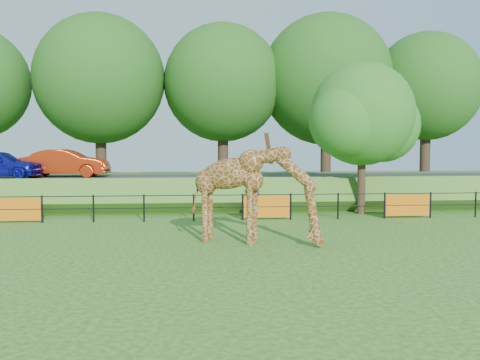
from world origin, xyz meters
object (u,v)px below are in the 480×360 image
(giraffe, at_px, (256,195))
(tree_east, at_px, (364,118))
(visitor, at_px, (254,198))
(car_red, at_px, (66,163))

(giraffe, distance_m, tree_east, 9.21)
(giraffe, height_order, visitor, giraffe)
(car_red, bearing_deg, tree_east, -105.26)
(car_red, bearing_deg, giraffe, -140.05)
(tree_east, bearing_deg, giraffe, -129.95)
(car_red, xyz_separation_m, tree_east, (14.13, -4.90, 2.15))
(car_red, relative_size, visitor, 2.80)
(car_red, bearing_deg, visitor, -116.36)
(car_red, distance_m, tree_east, 15.11)
(giraffe, xyz_separation_m, car_red, (-8.48, 11.65, 0.59))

